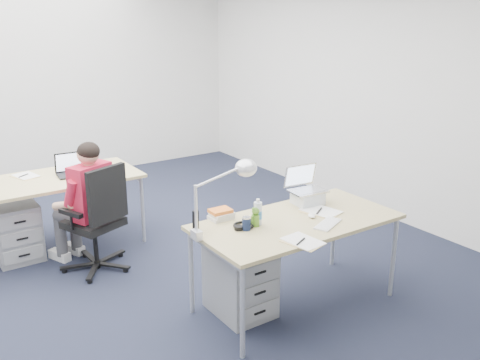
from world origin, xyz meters
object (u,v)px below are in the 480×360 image
at_px(drawer_pedestal_far, 16,230).
at_px(book_stack, 221,214).
at_px(desk_near, 297,226).
at_px(sunglasses, 320,203).
at_px(headphones, 244,225).
at_px(desk_lamp, 216,199).
at_px(computer_mouse, 312,216).
at_px(can_koozie, 246,223).
at_px(far_cup, 79,162).
at_px(office_chair, 97,240).
at_px(dark_laptop, 73,164).
at_px(drawer_pedestal_near, 240,280).
at_px(silver_laptop, 308,186).
at_px(bear_figurine, 256,216).
at_px(cordless_phone, 196,221).
at_px(wireless_keyboard, 328,224).
at_px(water_bottle, 258,212).
at_px(desk_far, 55,182).
at_px(seated_person, 83,204).

distance_m(drawer_pedestal_far, book_stack, 2.22).
height_order(desk_near, sunglasses, sunglasses).
distance_m(headphones, desk_lamp, 0.35).
relative_size(computer_mouse, desk_lamp, 0.15).
bearing_deg(desk_near, book_stack, 143.55).
relative_size(can_koozie, far_cup, 1.06).
distance_m(office_chair, dark_laptop, 0.86).
height_order(drawer_pedestal_near, book_stack, book_stack).
bearing_deg(office_chair, silver_laptop, -63.25).
relative_size(bear_figurine, cordless_phone, 0.99).
relative_size(desk_near, drawer_pedestal_far, 2.91).
height_order(desk_near, book_stack, book_stack).
distance_m(wireless_keyboard, computer_mouse, 0.18).
bearing_deg(drawer_pedestal_far, drawer_pedestal_near, -58.88).
height_order(headphones, water_bottle, water_bottle).
bearing_deg(headphones, desk_far, 87.11).
relative_size(office_chair, cordless_phone, 6.45).
height_order(drawer_pedestal_near, cordless_phone, cordless_phone).
bearing_deg(silver_laptop, office_chair, 143.87).
bearing_deg(far_cup, cordless_phone, -85.74).
height_order(headphones, far_cup, far_cup).
bearing_deg(water_bottle, wireless_keyboard, -34.86).
xyz_separation_m(drawer_pedestal_near, drawer_pedestal_far, (-1.22, 2.02, 0.00)).
bearing_deg(headphones, silver_laptop, -16.22).
distance_m(desk_near, bear_figurine, 0.37).
xyz_separation_m(desk_far, headphones, (0.82, -2.05, 0.06)).
bearing_deg(silver_laptop, desk_lamp, -167.78).
bearing_deg(office_chair, drawer_pedestal_near, -84.93).
bearing_deg(sunglasses, can_koozie, 164.50).
bearing_deg(book_stack, seated_person, 117.33).
bearing_deg(drawer_pedestal_far, water_bottle, -57.03).
relative_size(water_bottle, book_stack, 1.16).
height_order(seated_person, computer_mouse, seated_person).
height_order(desk_lamp, far_cup, desk_lamp).
relative_size(seated_person, drawer_pedestal_far, 2.15).
height_order(drawer_pedestal_far, silver_laptop, silver_laptop).
bearing_deg(drawer_pedestal_far, far_cup, 18.08).
bearing_deg(sunglasses, water_bottle, 162.67).
relative_size(wireless_keyboard, dark_laptop, 0.88).
bearing_deg(sunglasses, desk_near, 179.82).
relative_size(water_bottle, sunglasses, 2.00).
bearing_deg(wireless_keyboard, desk_far, 96.44).
distance_m(silver_laptop, water_bottle, 0.63).
relative_size(desk_near, seated_person, 1.35).
height_order(can_koozie, far_cup, can_koozie).
relative_size(drawer_pedestal_near, water_bottle, 2.68).
xyz_separation_m(drawer_pedestal_near, sunglasses, (0.82, 0.01, 0.47)).
bearing_deg(far_cup, drawer_pedestal_near, -78.03).
bearing_deg(drawer_pedestal_near, book_stack, 102.18).
xyz_separation_m(headphones, dark_laptop, (-0.63, 2.03, 0.10)).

